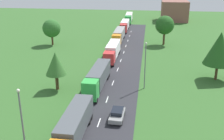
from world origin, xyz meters
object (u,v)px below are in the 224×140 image
at_px(distant_building, 174,11).
at_px(truck_fourth, 119,35).
at_px(truck_third, 112,51).
at_px(truck_sixth, 129,18).
at_px(truck_second, 98,77).
at_px(tree_oak, 165,25).
at_px(tree_pine, 56,64).
at_px(truck_fifth, 125,25).
at_px(truck_lead, 73,127).
at_px(lamppost_second, 145,63).
at_px(tree_maple, 220,48).
at_px(lamppost_lead, 23,126).
at_px(tree_birch, 52,28).
at_px(car_second, 117,114).

bearing_deg(distant_building, truck_fourth, -114.77).
relative_size(truck_third, truck_sixth, 0.96).
height_order(truck_second, tree_oak, tree_oak).
height_order(truck_second, tree_pine, tree_pine).
xyz_separation_m(tree_oak, tree_pine, (-20.37, -35.60, -0.87)).
xyz_separation_m(truck_fourth, truck_fifth, (0.16, 17.22, -0.09)).
bearing_deg(truck_third, truck_lead, -90.25).
height_order(truck_lead, lamppost_second, lamppost_second).
height_order(truck_fifth, lamppost_second, lamppost_second).
height_order(tree_oak, tree_maple, tree_maple).
xyz_separation_m(lamppost_lead, tree_pine, (-3.50, 20.39, -0.19)).
bearing_deg(truck_third, tree_maple, -25.58).
xyz_separation_m(truck_second, lamppost_second, (8.41, 1.11, 2.64)).
height_order(lamppost_lead, tree_pine, lamppost_lead).
distance_m(tree_oak, distant_building, 44.37).
distance_m(truck_third, lamppost_lead, 40.24).
xyz_separation_m(truck_second, lamppost_lead, (-3.63, -21.90, 2.94)).
relative_size(lamppost_second, tree_maple, 0.90).
relative_size(truck_lead, lamppost_lead, 1.41).
xyz_separation_m(truck_sixth, distant_building, (19.36, 7.95, 2.10)).
relative_size(truck_fifth, tree_pine, 1.74).
bearing_deg(tree_pine, tree_birch, 111.06).
bearing_deg(tree_oak, tree_birch, -171.62).
height_order(tree_oak, tree_birch, tree_oak).
distance_m(truck_lead, tree_birch, 49.99).
bearing_deg(tree_maple, truck_second, -161.45).
distance_m(truck_fifth, car_second, 63.54).
bearing_deg(truck_fifth, tree_birch, -129.17).
distance_m(lamppost_lead, tree_maple, 39.21).
relative_size(truck_sixth, car_second, 3.19).
bearing_deg(tree_oak, truck_third, -129.01).
xyz_separation_m(truck_lead, truck_third, (0.15, 34.82, 0.04)).
height_order(truck_lead, tree_birch, tree_birch).
xyz_separation_m(truck_fourth, car_second, (5.03, -46.11, -1.30)).
distance_m(truck_fourth, tree_maple, 36.11).
bearing_deg(tree_pine, lamppost_second, 9.56).
relative_size(truck_third, tree_birch, 1.69).
bearing_deg(truck_second, truck_fifth, 90.02).
relative_size(truck_third, lamppost_second, 1.46).
relative_size(lamppost_lead, lamppost_second, 1.07).
xyz_separation_m(truck_lead, truck_fourth, (-0.27, 52.20, 0.06)).
xyz_separation_m(truck_second, truck_fifth, (-0.02, 52.65, -0.09)).
distance_m(tree_birch, distant_building, 62.04).
bearing_deg(tree_oak, truck_lead, -104.49).
bearing_deg(distant_building, truck_fifth, -127.54).
bearing_deg(truck_second, tree_pine, -168.07).
xyz_separation_m(truck_fourth, tree_birch, (-18.83, -6.08, 2.74)).
bearing_deg(lamppost_second, tree_pine, -170.44).
distance_m(truck_fifth, lamppost_lead, 74.70).
bearing_deg(tree_maple, tree_oak, 108.82).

